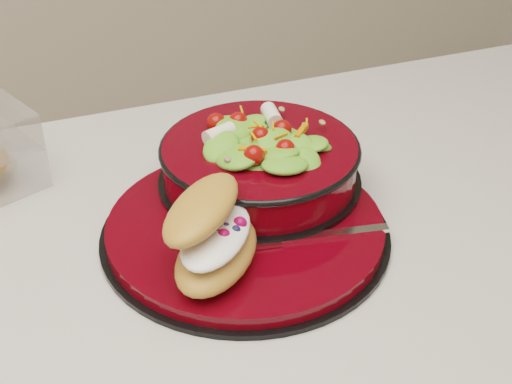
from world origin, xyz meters
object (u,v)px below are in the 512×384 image
object	(u,v)px
salad_bowl	(260,156)
fork	(312,236)
dinner_plate	(246,229)
croissant	(214,234)

from	to	relation	value
salad_bowl	fork	xyz separation A→B (m)	(0.01, -0.12, -0.03)
salad_bowl	fork	size ratio (longest dim) A/B	1.53
dinner_plate	croissant	bearing A→B (deg)	-133.76
dinner_plate	fork	xyz separation A→B (m)	(0.05, -0.05, 0.01)
salad_bowl	fork	distance (m)	0.12
dinner_plate	croissant	size ratio (longest dim) A/B	1.98
dinner_plate	croissant	world-z (taller)	croissant
croissant	fork	bearing A→B (deg)	-48.88
croissant	fork	xyz separation A→B (m)	(0.11, 0.00, -0.03)
dinner_plate	salad_bowl	xyz separation A→B (m)	(0.04, 0.07, 0.05)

